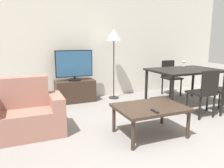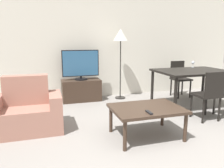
# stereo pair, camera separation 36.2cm
# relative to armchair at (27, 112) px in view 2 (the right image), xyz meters

# --- Properties ---
(wall_back) EXTENTS (6.98, 0.06, 2.70)m
(wall_back) POSITION_rel_armchair_xyz_m (1.76, 1.76, 1.05)
(wall_back) COLOR silver
(wall_back) RESTS_ON ground_plane
(armchair) EXTENTS (1.02, 0.60, 0.84)m
(armchair) POSITION_rel_armchair_xyz_m (0.00, 0.00, 0.00)
(armchair) COLOR #9E6B5B
(armchair) RESTS_ON ground_plane
(tv_stand) EXTENTS (0.86, 0.43, 0.49)m
(tv_stand) POSITION_rel_armchair_xyz_m (1.06, 1.47, -0.06)
(tv_stand) COLOR #38281E
(tv_stand) RESTS_ON ground_plane
(tv) EXTENTS (0.82, 0.29, 0.67)m
(tv) POSITION_rel_armchair_xyz_m (1.06, 1.47, 0.52)
(tv) COLOR black
(tv) RESTS_ON tv_stand
(coffee_table) EXTENTS (0.98, 0.72, 0.44)m
(coffee_table) POSITION_rel_armchair_xyz_m (1.64, -0.71, 0.09)
(coffee_table) COLOR #38281E
(coffee_table) RESTS_ON ground_plane
(dining_table) EXTENTS (1.45, 1.02, 0.76)m
(dining_table) POSITION_rel_armchair_xyz_m (3.19, 0.37, 0.38)
(dining_table) COLOR black
(dining_table) RESTS_ON ground_plane
(dining_chair_near) EXTENTS (0.40, 0.40, 0.86)m
(dining_chair_near) POSITION_rel_armchair_xyz_m (2.93, -0.44, 0.19)
(dining_chair_near) COLOR black
(dining_chair_near) RESTS_ON ground_plane
(dining_chair_far) EXTENTS (0.40, 0.40, 0.86)m
(dining_chair_far) POSITION_rel_armchair_xyz_m (3.44, 1.19, 0.19)
(dining_chair_far) COLOR black
(dining_chair_far) RESTS_ON ground_plane
(floor_lamp) EXTENTS (0.33, 0.33, 1.61)m
(floor_lamp) POSITION_rel_armchair_xyz_m (1.98, 1.40, 1.10)
(floor_lamp) COLOR black
(floor_lamp) RESTS_ON ground_plane
(remote_primary) EXTENTS (0.04, 0.15, 0.02)m
(remote_primary) POSITION_rel_armchair_xyz_m (1.56, -0.95, 0.15)
(remote_primary) COLOR black
(remote_primary) RESTS_ON coffee_table
(wine_glass_left) EXTENTS (0.07, 0.07, 0.15)m
(wine_glass_left) POSITION_rel_armchair_xyz_m (3.50, 0.78, 0.56)
(wine_glass_left) COLOR silver
(wine_glass_left) RESTS_ON dining_table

